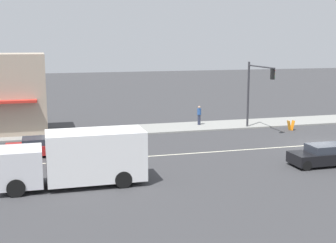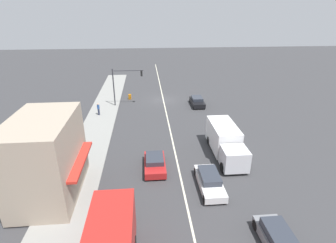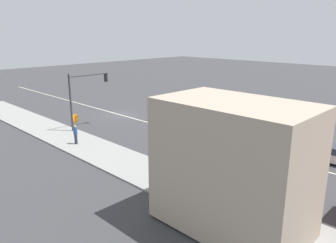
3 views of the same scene
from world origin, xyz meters
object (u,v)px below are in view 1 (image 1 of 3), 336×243
at_px(traffic_signal_main, 256,85).
at_px(suv_black, 324,155).
at_px(warning_aframe_sign, 291,125).
at_px(delivery_truck, 79,158).
at_px(pedestrian, 199,115).
at_px(hatchback_red, 37,147).

distance_m(traffic_signal_main, suv_black, 11.62).
distance_m(warning_aframe_sign, delivery_truck, 21.34).
xyz_separation_m(traffic_signal_main, suv_black, (-11.12, 0.78, -3.28)).
bearing_deg(pedestrian, traffic_signal_main, -130.83).
bearing_deg(delivery_truck, pedestrian, -39.18).
height_order(pedestrian, suv_black, pedestrian).
relative_size(traffic_signal_main, suv_black, 1.37).
relative_size(warning_aframe_sign, hatchback_red, 0.21).
bearing_deg(delivery_truck, hatchback_red, 16.41).
height_order(warning_aframe_sign, delivery_truck, delivery_truck).
bearing_deg(traffic_signal_main, delivery_truck, 125.59).
bearing_deg(suv_black, pedestrian, 11.85).
xyz_separation_m(warning_aframe_sign, delivery_truck, (-10.46, 18.57, 1.04)).
bearing_deg(suv_black, delivery_truck, 90.00).
xyz_separation_m(warning_aframe_sign, suv_black, (-10.46, 3.80, 0.20)).
distance_m(pedestrian, hatchback_red, 15.63).
bearing_deg(traffic_signal_main, hatchback_red, 102.52).
distance_m(suv_black, hatchback_red, 18.36).
relative_size(traffic_signal_main, hatchback_red, 1.42).
relative_size(traffic_signal_main, warning_aframe_sign, 6.69).
xyz_separation_m(pedestrian, hatchback_red, (-7.21, 13.86, -0.41)).
xyz_separation_m(pedestrian, suv_black, (-14.41, -3.02, -0.39)).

